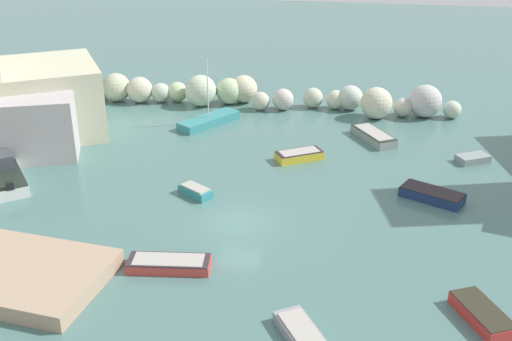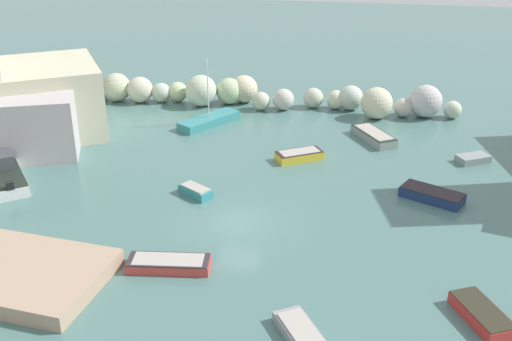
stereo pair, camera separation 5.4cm
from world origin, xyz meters
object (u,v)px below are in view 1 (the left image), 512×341
(moored_boat_2, at_px, (209,120))
(moored_boat_4, at_px, (373,136))
(moored_boat_3, at_px, (169,264))
(moored_boat_8, at_px, (432,195))
(moored_boat_10, at_px, (3,173))
(channel_buoy, at_px, (214,118))
(moored_boat_1, at_px, (196,191))
(moored_boat_6, at_px, (305,339))
(moored_boat_5, at_px, (299,155))
(moored_boat_9, at_px, (60,135))
(moored_boat_0, at_px, (482,314))
(moored_boat_7, at_px, (473,159))
(stone_dock, at_px, (18,274))

(moored_boat_2, bearing_deg, moored_boat_4, 118.34)
(moored_boat_2, xyz_separation_m, moored_boat_3, (3.44, -21.01, -0.06))
(moored_boat_3, height_order, moored_boat_8, moored_boat_8)
(moored_boat_4, distance_m, moored_boat_10, 26.83)
(channel_buoy, relative_size, moored_boat_1, 0.24)
(channel_buoy, xyz_separation_m, moored_boat_8, (16.90, -11.30, 0.03))
(moored_boat_6, bearing_deg, moored_boat_8, 124.86)
(moored_boat_1, height_order, moored_boat_10, moored_boat_10)
(moored_boat_5, distance_m, moored_boat_9, 18.85)
(moored_boat_1, bearing_deg, moored_boat_6, -24.09)
(moored_boat_0, relative_size, moored_boat_8, 0.85)
(moored_boat_3, distance_m, moored_boat_6, 8.69)
(moored_boat_7, relative_size, moored_boat_10, 0.42)
(moored_boat_2, xyz_separation_m, moored_boat_9, (-10.62, -5.16, -0.09))
(moored_boat_6, relative_size, moored_boat_8, 0.98)
(channel_buoy, distance_m, moored_boat_0, 29.43)
(channel_buoy, xyz_separation_m, moored_boat_9, (-10.83, -5.89, -0.03))
(stone_dock, distance_m, moored_boat_10, 12.60)
(moored_boat_1, bearing_deg, moored_boat_3, -51.22)
(moored_boat_9, xyz_separation_m, moored_boat_10, (0.03, -7.90, 0.30))
(moored_boat_6, bearing_deg, moored_boat_7, 123.69)
(stone_dock, height_order, moored_boat_2, moored_boat_2)
(channel_buoy, distance_m, moored_boat_3, 21.97)
(channel_buoy, bearing_deg, moored_boat_6, -67.75)
(moored_boat_4, distance_m, moored_boat_9, 24.35)
(moored_boat_4, bearing_deg, moored_boat_10, -95.84)
(moored_boat_8, height_order, moored_boat_10, moored_boat_10)
(moored_boat_1, bearing_deg, moored_boat_0, 1.34)
(moored_boat_1, bearing_deg, moored_boat_2, 133.37)
(stone_dock, distance_m, moored_boat_6, 14.51)
(moored_boat_4, relative_size, moored_boat_6, 1.12)
(moored_boat_3, bearing_deg, moored_boat_2, 91.64)
(moored_boat_6, xyz_separation_m, moored_boat_7, (9.46, 21.46, -0.02))
(moored_boat_3, bearing_deg, moored_boat_0, -12.81)
(moored_boat_0, bearing_deg, stone_dock, 65.98)
(moored_boat_0, bearing_deg, moored_boat_8, -20.29)
(moored_boat_1, distance_m, moored_boat_10, 13.10)
(moored_boat_5, distance_m, moored_boat_6, 19.74)
(moored_boat_9, bearing_deg, moored_boat_2, -42.78)
(channel_buoy, xyz_separation_m, moored_boat_7, (20.16, -4.70, -0.04))
(moored_boat_1, bearing_deg, moored_boat_9, -177.89)
(stone_dock, height_order, moored_boat_4, stone_dock)
(moored_boat_10, bearing_deg, channel_buoy, -77.81)
(moored_boat_4, bearing_deg, moored_boat_6, -38.28)
(moored_boat_5, distance_m, moored_boat_7, 12.31)
(stone_dock, height_order, moored_boat_10, moored_boat_10)
(channel_buoy, relative_size, moored_boat_0, 0.17)
(moored_boat_0, distance_m, moored_boat_6, 8.16)
(moored_boat_0, distance_m, moored_boat_7, 18.48)
(moored_boat_0, height_order, moored_boat_1, moored_boat_0)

